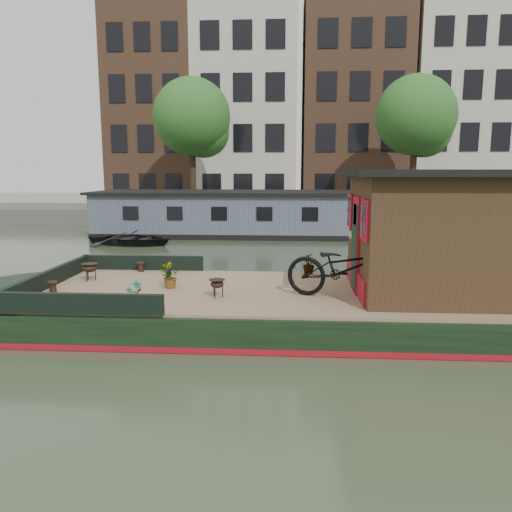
# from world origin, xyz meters

# --- Properties ---
(ground) EXTENTS (120.00, 120.00, 0.00)m
(ground) POSITION_xyz_m (0.00, 0.00, 0.00)
(ground) COLOR #2E3A25
(ground) RESTS_ON ground
(houseboat_hull) EXTENTS (14.01, 4.02, 0.60)m
(houseboat_hull) POSITION_xyz_m (-1.33, 0.00, 0.27)
(houseboat_hull) COLOR black
(houseboat_hull) RESTS_ON ground
(houseboat_deck) EXTENTS (11.80, 3.80, 0.05)m
(houseboat_deck) POSITION_xyz_m (0.00, 0.00, 0.62)
(houseboat_deck) COLOR #9A7E5F
(houseboat_deck) RESTS_ON houseboat_hull
(bow_bulwark) EXTENTS (3.00, 4.00, 0.35)m
(bow_bulwark) POSITION_xyz_m (-5.07, 0.00, 0.82)
(bow_bulwark) COLOR black
(bow_bulwark) RESTS_ON houseboat_deck
(cabin) EXTENTS (4.00, 3.50, 2.42)m
(cabin) POSITION_xyz_m (2.19, 0.00, 1.88)
(cabin) COLOR black
(cabin) RESTS_ON houseboat_deck
(bicycle) EXTENTS (2.40, 1.55, 1.19)m
(bicycle) POSITION_xyz_m (0.13, -0.64, 1.24)
(bicycle) COLOR black
(bicycle) RESTS_ON houseboat_deck
(potted_plant_a) EXTENTS (0.24, 0.23, 0.38)m
(potted_plant_a) POSITION_xyz_m (-3.73, -1.00, 0.84)
(potted_plant_a) COLOR #9B3F2C
(potted_plant_a) RESTS_ON houseboat_deck
(potted_plant_b) EXTENTS (0.20, 0.23, 0.35)m
(potted_plant_b) POSITION_xyz_m (-3.65, 1.07, 0.83)
(potted_plant_b) COLOR brown
(potted_plant_b) RESTS_ON houseboat_deck
(potted_plant_c) EXTENTS (0.45, 0.39, 0.48)m
(potted_plant_c) POSITION_xyz_m (-3.38, 0.05, 0.89)
(potted_plant_c) COLOR #984D2C
(potted_plant_c) RESTS_ON houseboat_deck
(potted_plant_d) EXTENTS (0.34, 0.34, 0.49)m
(potted_plant_d) POSITION_xyz_m (-0.44, 1.70, 0.90)
(potted_plant_d) COLOR brown
(potted_plant_d) RESTS_ON houseboat_deck
(potted_plant_e) EXTENTS (0.18, 0.19, 0.29)m
(potted_plant_e) POSITION_xyz_m (-3.84, -1.15, 0.80)
(potted_plant_e) COLOR #A83E31
(potted_plant_e) RESTS_ON houseboat_deck
(brazier_front) EXTENTS (0.41, 0.41, 0.35)m
(brazier_front) POSITION_xyz_m (-2.28, -0.66, 0.83)
(brazier_front) COLOR black
(brazier_front) RESTS_ON houseboat_deck
(brazier_rear) EXTENTS (0.46, 0.46, 0.39)m
(brazier_rear) POSITION_xyz_m (-5.29, 0.60, 0.85)
(brazier_rear) COLOR black
(brazier_rear) RESTS_ON houseboat_deck
(bollard_port) EXTENTS (0.20, 0.20, 0.23)m
(bollard_port) POSITION_xyz_m (-4.48, 1.70, 0.77)
(bollard_port) COLOR black
(bollard_port) RESTS_ON houseboat_deck
(bollard_stbd) EXTENTS (0.20, 0.20, 0.23)m
(bollard_stbd) POSITION_xyz_m (-5.60, -0.51, 0.76)
(bollard_stbd) COLOR black
(bollard_stbd) RESTS_ON houseboat_deck
(dinghy) EXTENTS (4.08, 3.33, 0.74)m
(dinghy) POSITION_xyz_m (-7.54, 10.51, 0.37)
(dinghy) COLOR black
(dinghy) RESTS_ON ground
(far_houseboat) EXTENTS (20.40, 4.40, 2.11)m
(far_houseboat) POSITION_xyz_m (0.00, 14.00, 0.97)
(far_houseboat) COLOR slate
(far_houseboat) RESTS_ON ground
(quay) EXTENTS (60.00, 6.00, 0.90)m
(quay) POSITION_xyz_m (0.00, 20.50, 0.45)
(quay) COLOR #47443F
(quay) RESTS_ON ground
(townhouse_row) EXTENTS (27.25, 8.00, 16.50)m
(townhouse_row) POSITION_xyz_m (0.15, 27.50, 7.90)
(townhouse_row) COLOR brown
(townhouse_row) RESTS_ON ground
(tree_left) EXTENTS (4.40, 4.40, 7.40)m
(tree_left) POSITION_xyz_m (-6.36, 19.07, 5.89)
(tree_left) COLOR #332316
(tree_left) RESTS_ON quay
(tree_right) EXTENTS (4.40, 4.40, 7.40)m
(tree_right) POSITION_xyz_m (6.14, 19.07, 5.89)
(tree_right) COLOR #332316
(tree_right) RESTS_ON quay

